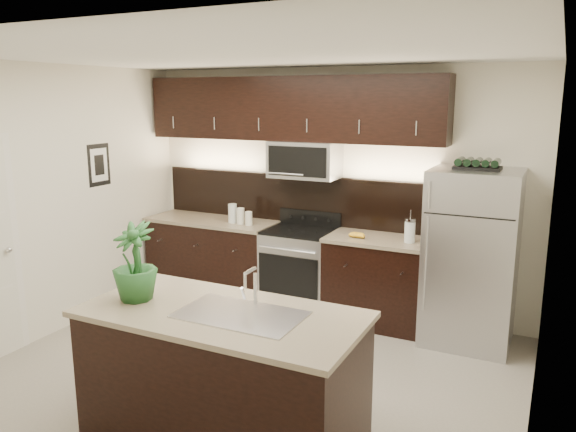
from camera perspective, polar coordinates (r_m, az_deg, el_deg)
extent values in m
plane|color=gray|center=(5.05, -4.51, -16.10)|extent=(4.50, 4.50, 0.00)
cube|color=silver|center=(6.34, 4.50, 2.65)|extent=(4.50, 0.02, 2.70)
cube|color=silver|center=(3.10, -24.23, -8.38)|extent=(4.50, 0.02, 2.70)
cube|color=silver|center=(6.03, -23.51, 1.19)|extent=(0.02, 4.00, 2.70)
cube|color=silver|center=(3.96, 24.54, -4.12)|extent=(0.02, 4.00, 2.70)
cube|color=white|center=(4.47, -5.10, 16.12)|extent=(4.50, 4.00, 0.02)
sphere|color=silver|center=(5.77, -26.50, -3.09)|extent=(0.06, 0.06, 0.06)
cube|color=black|center=(6.48, -18.63, 4.93)|extent=(0.01, 0.32, 0.46)
cube|color=white|center=(6.48, -18.61, 4.93)|extent=(0.00, 0.24, 0.36)
cube|color=black|center=(6.92, -7.59, -4.28)|extent=(1.57, 0.62, 0.90)
cube|color=black|center=(6.05, 9.56, -6.74)|extent=(1.16, 0.62, 0.90)
cube|color=#B2B2B7|center=(6.37, 1.23, -5.61)|extent=(0.76, 0.62, 0.90)
cube|color=black|center=(6.24, 1.25, -1.54)|extent=(0.76, 0.60, 0.03)
cube|color=tan|center=(6.80, -7.70, -0.48)|extent=(1.59, 0.65, 0.04)
cube|color=tan|center=(5.92, 9.72, -2.42)|extent=(1.18, 0.65, 0.04)
cube|color=black|center=(6.53, 0.71, 1.79)|extent=(3.49, 0.02, 0.56)
cube|color=#B2B2B7|center=(6.21, 1.71, 5.74)|extent=(0.76, 0.40, 0.40)
cube|color=black|center=(6.29, 0.14, 10.85)|extent=(3.49, 0.33, 0.70)
cube|color=black|center=(4.12, -6.60, -15.94)|extent=(1.90, 0.90, 0.90)
cube|color=tan|center=(3.92, -6.77, -9.86)|extent=(1.96, 0.96, 0.04)
cube|color=silver|center=(3.84, -4.87, -9.90)|extent=(0.84, 0.50, 0.01)
cylinder|color=silver|center=(3.97, -3.33, -7.38)|extent=(0.03, 0.03, 0.24)
cylinder|color=silver|center=(3.86, -3.87, -5.58)|extent=(0.02, 0.14, 0.02)
cylinder|color=silver|center=(3.82, -4.38, -6.58)|extent=(0.02, 0.02, 0.10)
cube|color=#B2B2B7|center=(5.70, 18.10, -4.06)|extent=(0.83, 0.75, 1.71)
cube|color=black|center=(5.54, 18.69, 4.65)|extent=(0.42, 0.26, 0.03)
cylinder|color=black|center=(5.55, 17.07, 5.30)|extent=(0.07, 0.24, 0.07)
cylinder|color=black|center=(5.54, 17.89, 5.23)|extent=(0.07, 0.24, 0.07)
cylinder|color=black|center=(5.53, 18.72, 5.17)|extent=(0.07, 0.24, 0.07)
cylinder|color=black|center=(5.52, 19.55, 5.10)|extent=(0.07, 0.24, 0.07)
cylinder|color=black|center=(5.51, 20.39, 5.03)|extent=(0.07, 0.24, 0.07)
imported|color=#215323|center=(4.16, -15.32, -4.50)|extent=(0.34, 0.34, 0.57)
cylinder|color=silver|center=(6.56, -5.66, 0.28)|extent=(0.10, 0.10, 0.22)
cylinder|color=silver|center=(6.49, -4.85, 0.00)|extent=(0.09, 0.09, 0.18)
cylinder|color=silver|center=(6.42, -4.02, -0.24)|extent=(0.08, 0.08, 0.16)
cylinder|color=silver|center=(5.77, 12.27, -1.59)|extent=(0.11, 0.11, 0.21)
cylinder|color=silver|center=(5.75, 12.32, -0.44)|extent=(0.11, 0.11, 0.02)
cylinder|color=silver|center=(5.73, 12.34, 0.08)|extent=(0.01, 0.01, 0.09)
ellipsoid|color=gold|center=(5.92, 6.68, -1.84)|extent=(0.19, 0.16, 0.06)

